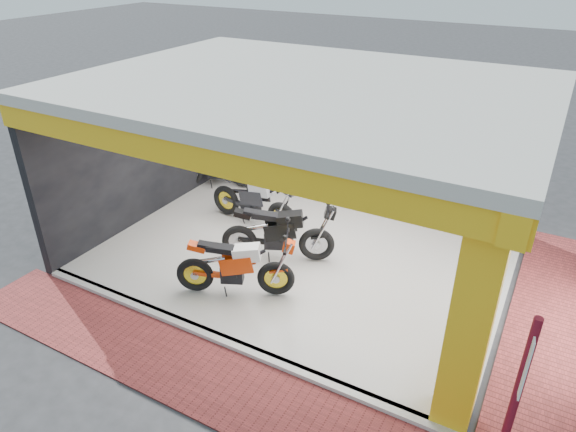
% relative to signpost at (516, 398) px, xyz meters
% --- Properties ---
extents(ground, '(80.00, 80.00, 0.00)m').
position_rel_signpost_xyz_m(ground, '(-4.43, 1.38, -1.37)').
color(ground, '#2D2D30').
rests_on(ground, ground).
extents(showroom_floor, '(8.00, 6.00, 0.10)m').
position_rel_signpost_xyz_m(showroom_floor, '(-4.43, 3.38, -1.32)').
color(showroom_floor, silver).
rests_on(showroom_floor, ground).
extents(showroom_ceiling, '(8.40, 6.40, 0.20)m').
position_rel_signpost_xyz_m(showroom_ceiling, '(-4.43, 3.38, 2.23)').
color(showroom_ceiling, beige).
rests_on(showroom_ceiling, corner_column).
extents(back_wall, '(8.20, 0.20, 3.50)m').
position_rel_signpost_xyz_m(back_wall, '(-4.43, 6.48, 0.38)').
color(back_wall, black).
rests_on(back_wall, ground).
extents(left_wall, '(0.20, 6.20, 3.50)m').
position_rel_signpost_xyz_m(left_wall, '(-8.53, 3.38, 0.38)').
color(left_wall, black).
rests_on(left_wall, ground).
extents(corner_column, '(0.50, 0.50, 3.50)m').
position_rel_signpost_xyz_m(corner_column, '(-0.68, 0.63, 0.38)').
color(corner_column, yellow).
rests_on(corner_column, ground).
extents(header_beam_front, '(8.40, 0.30, 0.40)m').
position_rel_signpost_xyz_m(header_beam_front, '(-4.43, 0.38, 1.93)').
color(header_beam_front, yellow).
rests_on(header_beam_front, corner_column).
extents(header_beam_right, '(0.30, 6.40, 0.40)m').
position_rel_signpost_xyz_m(header_beam_right, '(-0.43, 3.38, 1.93)').
color(header_beam_right, yellow).
rests_on(header_beam_right, corner_column).
extents(floor_kerb, '(8.00, 0.20, 0.10)m').
position_rel_signpost_xyz_m(floor_kerb, '(-4.43, 0.36, -1.32)').
color(floor_kerb, silver).
rests_on(floor_kerb, ground).
extents(paver_front, '(9.00, 1.40, 0.03)m').
position_rel_signpost_xyz_m(paver_front, '(-4.43, -0.42, -1.36)').
color(paver_front, maroon).
rests_on(paver_front, ground).
extents(paver_right, '(1.40, 7.00, 0.03)m').
position_rel_signpost_xyz_m(paver_right, '(0.37, 3.38, -1.36)').
color(paver_right, maroon).
rests_on(paver_right, ground).
extents(signpost, '(0.10, 0.35, 2.51)m').
position_rel_signpost_xyz_m(signpost, '(0.00, 0.00, 0.00)').
color(signpost, maroon).
rests_on(signpost, ground).
extents(moto_hero, '(2.46, 1.74, 1.41)m').
position_rel_signpost_xyz_m(moto_hero, '(-4.18, 1.81, -0.57)').
color(moto_hero, red).
rests_on(moto_hero, showroom_floor).
extents(moto_row_a, '(2.48, 1.06, 1.48)m').
position_rel_signpost_xyz_m(moto_row_a, '(-5.24, 3.87, -0.53)').
color(moto_row_a, black).
rests_on(moto_row_a, showroom_floor).
extents(moto_row_b, '(2.58, 1.84, 1.48)m').
position_rel_signpost_xyz_m(moto_row_b, '(-4.04, 3.21, -0.53)').
color(moto_row_b, black).
rests_on(moto_row_b, showroom_floor).
extents(moto_row_d, '(2.49, 1.74, 1.43)m').
position_rel_signpost_xyz_m(moto_row_d, '(-7.23, 5.49, -0.56)').
color(moto_row_d, black).
rests_on(moto_row_d, showroom_floor).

